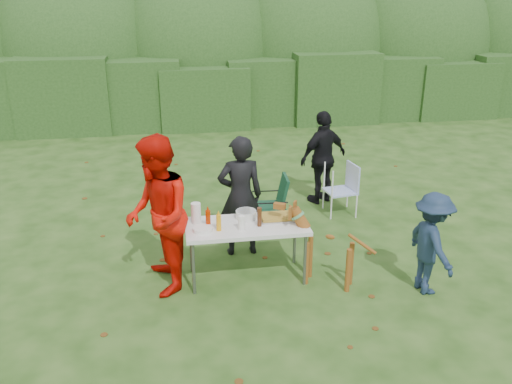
{
  "coord_description": "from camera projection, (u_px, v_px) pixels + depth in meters",
  "views": [
    {
      "loc": [
        -0.89,
        -5.88,
        3.54
      ],
      "look_at": [
        0.14,
        0.5,
        1.0
      ],
      "focal_mm": 38.0,
      "sensor_mm": 36.0,
      "label": 1
    }
  ],
  "objects": [
    {
      "name": "focaccia_bread",
      "position": [
        277.0,
        216.0,
        6.78
      ],
      "size": [
        0.4,
        0.26,
        0.04
      ],
      "primitive_type": "cube",
      "color": "#A9852F",
      "rests_on": "food_tray"
    },
    {
      "name": "cup_stack",
      "position": [
        241.0,
        223.0,
        6.46
      ],
      "size": [
        0.08,
        0.08,
        0.18
      ],
      "primitive_type": "cylinder",
      "color": "white",
      "rests_on": "folding_table"
    },
    {
      "name": "folding_table",
      "position": [
        247.0,
        229.0,
        6.66
      ],
      "size": [
        1.5,
        0.7,
        0.74
      ],
      "color": "silver",
      "rests_on": "ground"
    },
    {
      "name": "person_black_puffy",
      "position": [
        323.0,
        157.0,
        9.0
      ],
      "size": [
        1.0,
        0.73,
        1.57
      ],
      "primitive_type": "imported",
      "rotation": [
        0.0,
        0.0,
        3.57
      ],
      "color": "black",
      "rests_on": "ground"
    },
    {
      "name": "hedge_row",
      "position": [
        204.0,
        92.0,
        13.87
      ],
      "size": [
        22.0,
        1.4,
        1.7
      ],
      "primitive_type": "cube",
      "color": "#23471C",
      "rests_on": "ground"
    },
    {
      "name": "person_red_jacket",
      "position": [
        158.0,
        216.0,
        6.33
      ],
      "size": [
        0.83,
        1.01,
        1.92
      ],
      "primitive_type": "imported",
      "rotation": [
        0.0,
        0.0,
        -1.46
      ],
      "color": "red",
      "rests_on": "ground"
    },
    {
      "name": "camping_chair",
      "position": [
        270.0,
        204.0,
        8.07
      ],
      "size": [
        0.57,
        0.57,
        0.86
      ],
      "primitive_type": null,
      "rotation": [
        0.0,
        0.0,
        3.08
      ],
      "color": "#133F27",
      "rests_on": "ground"
    },
    {
      "name": "plate_stack",
      "position": [
        203.0,
        229.0,
        6.45
      ],
      "size": [
        0.24,
        0.24,
        0.05
      ],
      "primitive_type": "cylinder",
      "color": "white",
      "rests_on": "folding_table"
    },
    {
      "name": "child",
      "position": [
        431.0,
        244.0,
        6.39
      ],
      "size": [
        0.55,
        0.86,
        1.27
      ],
      "primitive_type": "imported",
      "rotation": [
        0.0,
        0.0,
        1.67
      ],
      "color": "#1A2C45",
      "rests_on": "ground"
    },
    {
      "name": "dog",
      "position": [
        329.0,
        248.0,
        6.59
      ],
      "size": [
        1.1,
        0.87,
        0.98
      ],
      "primitive_type": null,
      "rotation": [
        0.0,
        0.0,
        2.63
      ],
      "color": "brown",
      "rests_on": "ground"
    },
    {
      "name": "ketchup_bottle",
      "position": [
        208.0,
        219.0,
        6.52
      ],
      "size": [
        0.06,
        0.06,
        0.22
      ],
      "primitive_type": "cylinder",
      "color": "#A62200",
      "rests_on": "folding_table"
    },
    {
      "name": "beer_bottle",
      "position": [
        259.0,
        217.0,
        6.56
      ],
      "size": [
        0.06,
        0.06,
        0.24
      ],
      "primitive_type": "cylinder",
      "color": "#47230F",
      "rests_on": "folding_table"
    },
    {
      "name": "mustard_bottle",
      "position": [
        219.0,
        223.0,
        6.45
      ],
      "size": [
        0.06,
        0.06,
        0.2
      ],
      "primitive_type": "cylinder",
      "color": "orange",
      "rests_on": "folding_table"
    },
    {
      "name": "ground",
      "position": [
        251.0,
        281.0,
        6.83
      ],
      "size": [
        80.0,
        80.0,
        0.0
      ],
      "primitive_type": "plane",
      "color": "#1E4211"
    },
    {
      "name": "lawn_chair",
      "position": [
        340.0,
        189.0,
        8.67
      ],
      "size": [
        0.56,
        0.56,
        0.83
      ],
      "primitive_type": null,
      "rotation": [
        0.0,
        0.0,
        3.29
      ],
      "color": "#5376DA",
      "rests_on": "ground"
    },
    {
      "name": "food_tray",
      "position": [
        277.0,
        218.0,
        6.79
      ],
      "size": [
        0.45,
        0.3,
        0.02
      ],
      "primitive_type": "cube",
      "color": "#B7B7BA",
      "rests_on": "folding_table"
    },
    {
      "name": "pasta_bowl",
      "position": [
        246.0,
        214.0,
        6.8
      ],
      "size": [
        0.26,
        0.26,
        0.1
      ],
      "primitive_type": "cylinder",
      "color": "silver",
      "rests_on": "folding_table"
    },
    {
      "name": "shrub_backdrop",
      "position": [
        199.0,
        55.0,
        15.06
      ],
      "size": [
        20.0,
        2.6,
        3.2
      ],
      "primitive_type": "ellipsoid",
      "color": "#3D6628",
      "rests_on": "ground"
    },
    {
      "name": "person_cook",
      "position": [
        240.0,
        196.0,
        7.24
      ],
      "size": [
        0.62,
        0.42,
        1.67
      ],
      "primitive_type": "imported",
      "rotation": [
        0.0,
        0.0,
        3.17
      ],
      "color": "black",
      "rests_on": "ground"
    },
    {
      "name": "paper_towel_roll",
      "position": [
        196.0,
        213.0,
        6.64
      ],
      "size": [
        0.12,
        0.12,
        0.26
      ],
      "primitive_type": "cylinder",
      "color": "white",
      "rests_on": "folding_table"
    }
  ]
}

